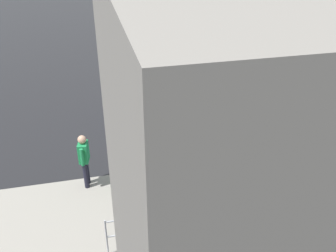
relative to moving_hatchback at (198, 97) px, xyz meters
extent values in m
plane|color=black|center=(-0.21, -0.19, -1.03)|extent=(60.00, 60.00, 0.00)
cube|color=gray|center=(-0.21, 4.01, -1.01)|extent=(24.00, 3.20, 0.04)
cube|color=blue|center=(0.08, -0.03, -0.23)|extent=(4.25, 3.05, 0.99)
cube|color=#1E232B|center=(-0.21, 0.08, 0.65)|extent=(2.73, 2.27, 0.77)
cylinder|color=black|center=(1.54, 0.14, -0.73)|extent=(0.64, 0.43, 0.60)
cylinder|color=black|center=(1.00, -1.18, -0.73)|extent=(0.64, 0.43, 0.60)
cylinder|color=black|center=(-0.84, 1.11, -0.73)|extent=(0.64, 0.43, 0.60)
cylinder|color=black|center=(-1.38, -0.21, -0.73)|extent=(0.64, 0.43, 0.60)
cylinder|color=#197A2D|center=(3.07, 2.89, -0.72)|extent=(0.22, 0.22, 0.62)
sphere|color=#197A2D|center=(3.07, 2.89, -0.35)|extent=(0.26, 0.26, 0.26)
cylinder|color=#197A2D|center=(2.91, 2.89, -0.64)|extent=(0.10, 0.09, 0.09)
cylinder|color=#197A2D|center=(3.23, 2.89, -0.64)|extent=(0.10, 0.09, 0.09)
cylinder|color=#2D2D2D|center=(3.07, 2.89, -1.00)|extent=(0.31, 0.31, 0.06)
cube|color=#1E8C4C|center=(3.95, 2.72, 0.10)|extent=(0.30, 0.40, 0.55)
sphere|color=tan|center=(3.95, 2.72, 0.48)|extent=(0.22, 0.22, 0.22)
cylinder|color=#1E1E2D|center=(3.93, 2.64, -0.60)|extent=(0.13, 0.13, 0.85)
cylinder|color=#1E1E2D|center=(3.96, 2.81, -0.60)|extent=(0.13, 0.13, 0.85)
cylinder|color=#1E8C4C|center=(3.90, 2.49, 0.10)|extent=(0.09, 0.09, 0.50)
cylinder|color=#1E8C4C|center=(3.99, 2.96, 0.10)|extent=(0.09, 0.09, 0.50)
cylinder|color=#B7BABF|center=(-0.50, 5.28, -0.50)|extent=(0.04, 0.04, 1.05)
cylinder|color=#B7BABF|center=(1.55, 5.28, -0.50)|extent=(0.04, 0.04, 1.05)
cylinder|color=#B7BABF|center=(3.60, 5.28, -0.50)|extent=(0.04, 0.04, 1.05)
cylinder|color=#B7BABF|center=(-0.50, 5.28, -0.03)|extent=(8.21, 0.04, 0.04)
cylinder|color=#B7BABF|center=(-0.50, 5.28, -0.45)|extent=(8.21, 0.04, 0.04)
cylinder|color=#4C4C51|center=(2.85, 3.47, 0.17)|extent=(0.07, 0.07, 2.40)
cube|color=black|center=(2.85, 3.47, 1.12)|extent=(0.04, 0.44, 0.44)
cylinder|color=black|center=(0.27, 0.16, -1.02)|extent=(3.31, 3.31, 0.01)
camera|label=1|loc=(3.60, 11.14, 5.55)|focal=40.00mm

